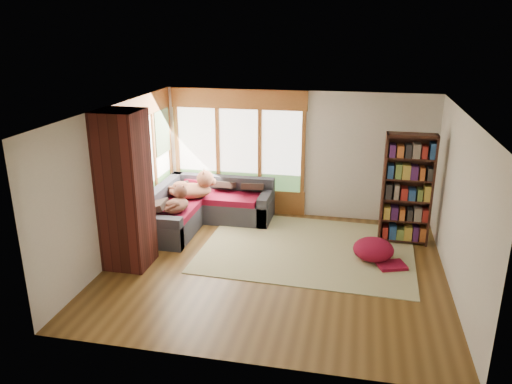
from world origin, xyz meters
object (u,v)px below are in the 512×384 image
at_px(dog_tan, 194,186).
at_px(dog_brindle, 177,201).
at_px(pouf, 373,249).
at_px(bookshelf, 407,190).
at_px(brick_chimney, 125,191).
at_px(sectional_sofa, 194,207).
at_px(area_rug, 307,248).

xyz_separation_m(dog_tan, dog_brindle, (-0.08, -0.74, -0.06)).
xyz_separation_m(pouf, dog_brindle, (-3.59, 0.22, 0.53)).
distance_m(bookshelf, dog_tan, 4.06).
bearing_deg(brick_chimney, sectional_sofa, 77.71).
relative_size(sectional_sofa, dog_tan, 2.25).
bearing_deg(dog_tan, dog_brindle, -110.59).
bearing_deg(pouf, bookshelf, 57.58).
bearing_deg(brick_chimney, pouf, 13.95).
xyz_separation_m(brick_chimney, area_rug, (2.86, 1.19, -1.29)).
distance_m(area_rug, dog_tan, 2.61).
bearing_deg(bookshelf, area_rug, -158.83).
xyz_separation_m(bookshelf, dog_brindle, (-4.13, -0.63, -0.30)).
relative_size(area_rug, bookshelf, 1.82).
xyz_separation_m(sectional_sofa, dog_brindle, (-0.04, -0.84, 0.42)).
relative_size(bookshelf, pouf, 2.96).
bearing_deg(area_rug, dog_brindle, 179.52).
xyz_separation_m(pouf, dog_tan, (-3.51, 0.96, 0.58)).
relative_size(area_rug, dog_tan, 3.80).
height_order(dog_tan, dog_brindle, dog_tan).
height_order(pouf, dog_tan, dog_tan).
bearing_deg(dog_tan, sectional_sofa, 98.77).
bearing_deg(area_rug, bookshelf, 21.17).
height_order(sectional_sofa, dog_tan, dog_tan).
height_order(bookshelf, pouf, bookshelf).
distance_m(pouf, dog_tan, 3.69).
relative_size(pouf, dog_brindle, 0.98).
xyz_separation_m(bookshelf, dog_tan, (-4.05, 0.11, -0.24)).
distance_m(sectional_sofa, area_rug, 2.58).
bearing_deg(area_rug, pouf, -9.70).
bearing_deg(brick_chimney, area_rug, 22.61).
distance_m(sectional_sofa, dog_brindle, 0.94).
bearing_deg(sectional_sofa, bookshelf, -5.36).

